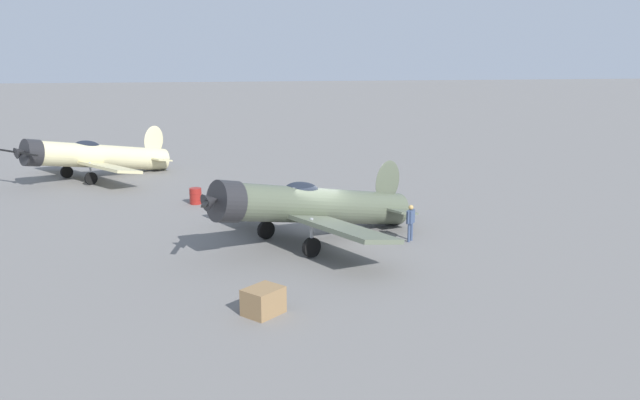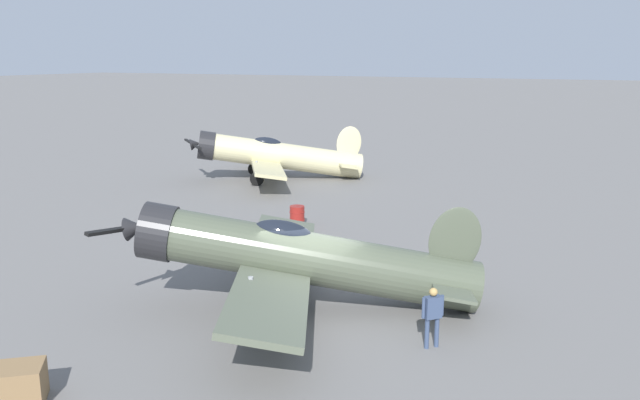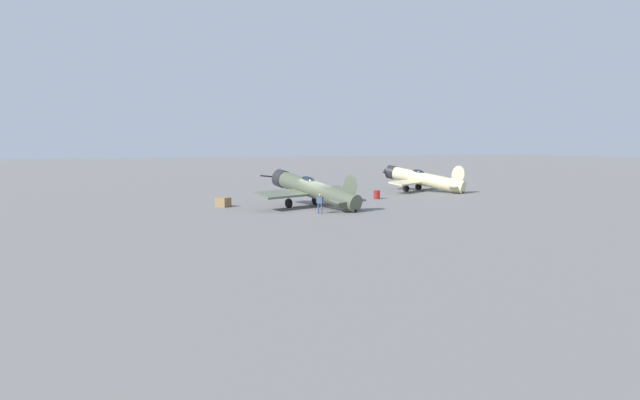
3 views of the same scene
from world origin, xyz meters
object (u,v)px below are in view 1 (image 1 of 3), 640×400
at_px(ground_crew_mechanic, 411,219).
at_px(fuel_drum, 196,196).
at_px(airplane_foreground, 311,206).
at_px(equipment_crate, 263,301).
at_px(airplane_mid_apron, 95,156).

xyz_separation_m(ground_crew_mechanic, fuel_drum, (9.38, 8.81, -0.54)).
relative_size(airplane_foreground, ground_crew_mechanic, 6.42).
bearing_deg(ground_crew_mechanic, equipment_crate, 85.25).
bearing_deg(airplane_mid_apron, equipment_crate, 73.41).
height_order(airplane_mid_apron, ground_crew_mechanic, airplane_mid_apron).
relative_size(airplane_foreground, equipment_crate, 7.06).
bearing_deg(airplane_foreground, ground_crew_mechanic, 144.65).
bearing_deg(equipment_crate, airplane_foreground, -22.51).
bearing_deg(fuel_drum, equipment_crate, -174.41).
xyz_separation_m(airplane_foreground, equipment_crate, (-7.30, 3.03, -1.19)).
distance_m(airplane_mid_apron, ground_crew_mechanic, 23.68).
distance_m(airplane_foreground, ground_crew_mechanic, 4.35).
height_order(airplane_mid_apron, equipment_crate, airplane_mid_apron).
height_order(airplane_foreground, equipment_crate, airplane_foreground).
height_order(airplane_mid_apron, fuel_drum, airplane_mid_apron).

